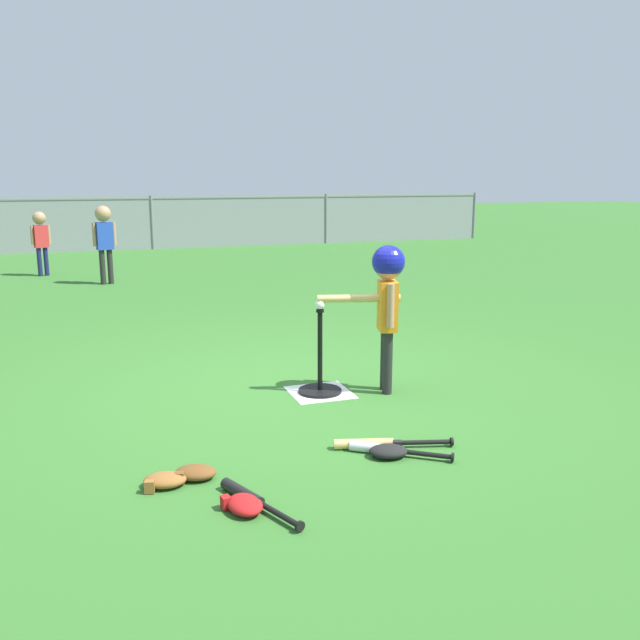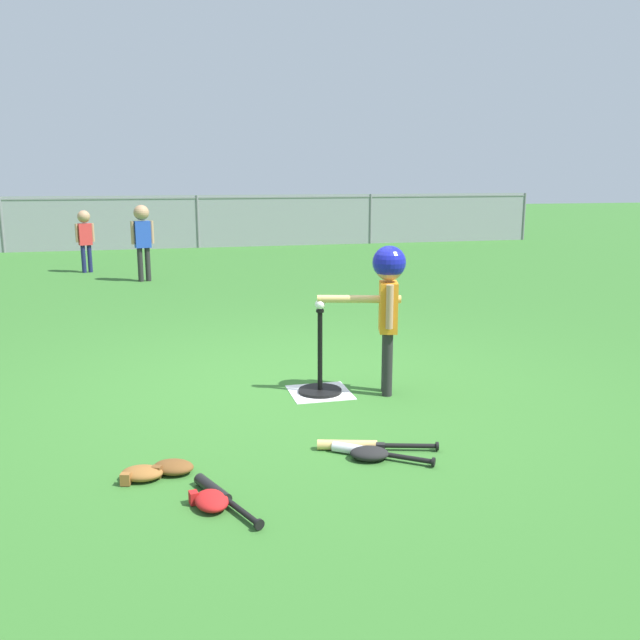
{
  "view_description": "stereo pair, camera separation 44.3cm",
  "coord_description": "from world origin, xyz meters",
  "px_view_note": "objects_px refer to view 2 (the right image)",
  "views": [
    {
      "loc": [
        -1.42,
        -4.69,
        1.57
      ],
      "look_at": [
        0.15,
        -0.17,
        0.55
      ],
      "focal_mm": 37.99,
      "sensor_mm": 36.0,
      "label": 1
    },
    {
      "loc": [
        -1.0,
        -4.81,
        1.57
      ],
      "look_at": [
        0.15,
        -0.17,
        0.55
      ],
      "focal_mm": 37.99,
      "sensor_mm": 36.0,
      "label": 2
    }
  ],
  "objects_px": {
    "spare_bat_silver": "(368,452)",
    "glove_by_plate": "(173,467)",
    "baseball_on_tee": "(320,304)",
    "spare_bat_black": "(219,494)",
    "batting_tee": "(320,380)",
    "batter_child": "(387,290)",
    "spare_bat_wood": "(360,445)",
    "glove_near_bats": "(141,473)",
    "fielder_near_left": "(85,233)",
    "glove_tossed_aside": "(211,501)",
    "glove_outfield_drop": "(370,453)",
    "fielder_near_right": "(142,232)"
  },
  "relations": [
    {
      "from": "spare_bat_silver",
      "to": "glove_by_plate",
      "type": "height_order",
      "value": "glove_by_plate"
    },
    {
      "from": "baseball_on_tee",
      "to": "spare_bat_black",
      "type": "bearing_deg",
      "value": -120.53
    },
    {
      "from": "batting_tee",
      "to": "batter_child",
      "type": "relative_size",
      "value": 0.58
    },
    {
      "from": "batter_child",
      "to": "spare_bat_wood",
      "type": "relative_size",
      "value": 1.57
    },
    {
      "from": "spare_bat_silver",
      "to": "glove_near_bats",
      "type": "height_order",
      "value": "glove_near_bats"
    },
    {
      "from": "fielder_near_left",
      "to": "glove_tossed_aside",
      "type": "relative_size",
      "value": 4.16
    },
    {
      "from": "fielder_near_left",
      "to": "spare_bat_black",
      "type": "xyz_separation_m",
      "value": [
        1.32,
        -8.6,
        -0.62
      ]
    },
    {
      "from": "spare_bat_wood",
      "to": "glove_near_bats",
      "type": "bearing_deg",
      "value": -175.36
    },
    {
      "from": "glove_by_plate",
      "to": "glove_near_bats",
      "type": "relative_size",
      "value": 1.05
    },
    {
      "from": "batting_tee",
      "to": "fielder_near_left",
      "type": "xyz_separation_m",
      "value": [
        -2.22,
        7.08,
        0.56
      ]
    },
    {
      "from": "spare_bat_silver",
      "to": "glove_outfield_drop",
      "type": "height_order",
      "value": "glove_outfield_drop"
    },
    {
      "from": "fielder_near_left",
      "to": "fielder_near_right",
      "type": "distance_m",
      "value": 1.53
    },
    {
      "from": "glove_tossed_aside",
      "to": "glove_by_plate",
      "type": "bearing_deg",
      "value": 110.87
    },
    {
      "from": "fielder_near_right",
      "to": "spare_bat_black",
      "type": "height_order",
      "value": "fielder_near_right"
    },
    {
      "from": "baseball_on_tee",
      "to": "spare_bat_black",
      "type": "xyz_separation_m",
      "value": [
        -0.89,
        -1.51,
        -0.63
      ]
    },
    {
      "from": "fielder_near_right",
      "to": "glove_tossed_aside",
      "type": "xyz_separation_m",
      "value": [
        0.35,
        -7.46,
        -0.7
      ]
    },
    {
      "from": "glove_near_bats",
      "to": "glove_tossed_aside",
      "type": "xyz_separation_m",
      "value": [
        0.33,
        -0.39,
        0.0
      ]
    },
    {
      "from": "fielder_near_right",
      "to": "glove_tossed_aside",
      "type": "bearing_deg",
      "value": -87.33
    },
    {
      "from": "glove_near_bats",
      "to": "batter_child",
      "type": "bearing_deg",
      "value": 31.61
    },
    {
      "from": "fielder_near_left",
      "to": "batting_tee",
      "type": "bearing_deg",
      "value": -72.63
    },
    {
      "from": "baseball_on_tee",
      "to": "glove_by_plate",
      "type": "xyz_separation_m",
      "value": [
        -1.1,
        -1.15,
        -0.63
      ]
    },
    {
      "from": "fielder_near_right",
      "to": "spare_bat_black",
      "type": "distance_m",
      "value": 7.43
    },
    {
      "from": "batter_child",
      "to": "spare_bat_silver",
      "type": "bearing_deg",
      "value": -114.16
    },
    {
      "from": "baseball_on_tee",
      "to": "glove_outfield_drop",
      "type": "bearing_deg",
      "value": -90.63
    },
    {
      "from": "baseball_on_tee",
      "to": "spare_bat_black",
      "type": "distance_m",
      "value": 1.87
    },
    {
      "from": "spare_bat_silver",
      "to": "spare_bat_wood",
      "type": "bearing_deg",
      "value": 99.14
    },
    {
      "from": "batting_tee",
      "to": "baseball_on_tee",
      "type": "distance_m",
      "value": 0.57
    },
    {
      "from": "fielder_near_right",
      "to": "glove_outfield_drop",
      "type": "xyz_separation_m",
      "value": [
        1.27,
        -7.1,
        -0.7
      ]
    },
    {
      "from": "batter_child",
      "to": "fielder_near_left",
      "type": "bearing_deg",
      "value": 110.38
    },
    {
      "from": "batting_tee",
      "to": "glove_by_plate",
      "type": "height_order",
      "value": "batting_tee"
    },
    {
      "from": "fielder_near_left",
      "to": "glove_outfield_drop",
      "type": "distance_m",
      "value": 8.62
    },
    {
      "from": "fielder_near_left",
      "to": "spare_bat_black",
      "type": "height_order",
      "value": "fielder_near_left"
    },
    {
      "from": "fielder_near_right",
      "to": "spare_bat_black",
      "type": "relative_size",
      "value": 2.01
    },
    {
      "from": "fielder_near_right",
      "to": "spare_bat_silver",
      "type": "bearing_deg",
      "value": -79.8
    },
    {
      "from": "baseball_on_tee",
      "to": "glove_by_plate",
      "type": "relative_size",
      "value": 0.28
    },
    {
      "from": "fielder_near_left",
      "to": "glove_by_plate",
      "type": "distance_m",
      "value": 8.33
    },
    {
      "from": "batting_tee",
      "to": "glove_by_plate",
      "type": "distance_m",
      "value": 1.6
    },
    {
      "from": "fielder_near_left",
      "to": "batter_child",
      "type": "bearing_deg",
      "value": -69.62
    },
    {
      "from": "glove_by_plate",
      "to": "glove_near_bats",
      "type": "bearing_deg",
      "value": -166.54
    },
    {
      "from": "batting_tee",
      "to": "spare_bat_wood",
      "type": "relative_size",
      "value": 0.9
    },
    {
      "from": "spare_bat_silver",
      "to": "glove_outfield_drop",
      "type": "distance_m",
      "value": 0.04
    },
    {
      "from": "glove_by_plate",
      "to": "fielder_near_left",
      "type": "bearing_deg",
      "value": 97.68
    },
    {
      "from": "batting_tee",
      "to": "spare_bat_silver",
      "type": "height_order",
      "value": "batting_tee"
    },
    {
      "from": "batting_tee",
      "to": "glove_tossed_aside",
      "type": "xyz_separation_m",
      "value": [
        -0.94,
        -1.59,
        -0.06
      ]
    },
    {
      "from": "spare_bat_wood",
      "to": "glove_tossed_aside",
      "type": "height_order",
      "value": "glove_tossed_aside"
    },
    {
      "from": "baseball_on_tee",
      "to": "batter_child",
      "type": "height_order",
      "value": "batter_child"
    },
    {
      "from": "baseball_on_tee",
      "to": "glove_tossed_aside",
      "type": "bearing_deg",
      "value": -120.58
    },
    {
      "from": "baseball_on_tee",
      "to": "fielder_near_right",
      "type": "distance_m",
      "value": 6.01
    },
    {
      "from": "fielder_near_left",
      "to": "spare_bat_wood",
      "type": "bearing_deg",
      "value": -75.05
    },
    {
      "from": "fielder_near_right",
      "to": "glove_outfield_drop",
      "type": "relative_size",
      "value": 4.49
    }
  ]
}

